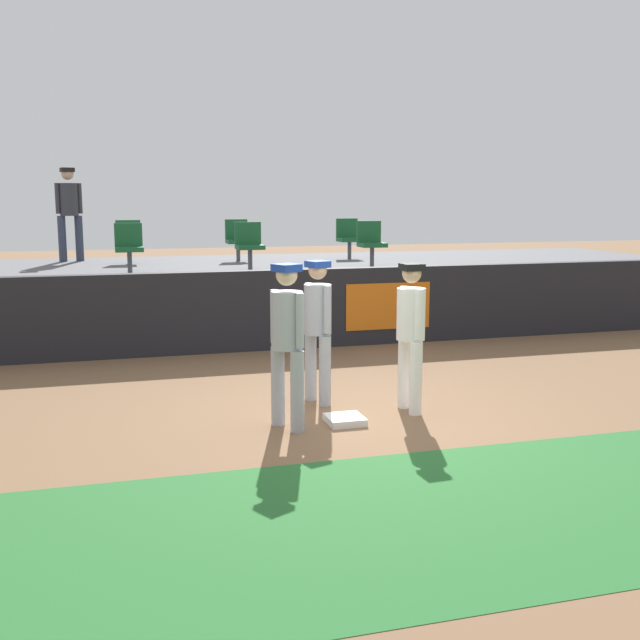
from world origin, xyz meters
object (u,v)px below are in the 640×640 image
at_px(seat_front_left, 129,245).
at_px(first_base, 345,420).
at_px(seat_back_right, 349,236).
at_px(seat_back_left, 129,239).
at_px(seat_front_center, 249,243).
at_px(player_runner_visitor, 318,321).
at_px(player_coach_visitor, 287,334).
at_px(player_fielder_home, 411,327).
at_px(seat_back_center, 237,238).
at_px(spectator_hooded, 69,207).
at_px(seat_front_right, 371,241).

bearing_deg(seat_front_left, first_base, -70.18).
relative_size(seat_back_right, seat_back_left, 1.00).
bearing_deg(seat_front_center, player_runner_visitor, -91.05).
xyz_separation_m(player_coach_visitor, seat_back_right, (3.14, 7.51, 0.64)).
distance_m(player_fielder_home, seat_back_left, 7.83).
distance_m(player_runner_visitor, seat_back_center, 6.65).
bearing_deg(spectator_hooded, first_base, 97.04).
distance_m(player_fielder_home, seat_front_center, 5.55).
bearing_deg(seat_back_left, spectator_hooded, 141.71).
bearing_deg(seat_back_left, seat_front_left, -91.76).
relative_size(seat_back_center, seat_back_left, 1.00).
bearing_deg(seat_back_center, seat_back_left, 179.99).
bearing_deg(seat_front_left, seat_front_right, -0.00).
relative_size(seat_front_right, seat_front_left, 1.00).
bearing_deg(player_coach_visitor, player_runner_visitor, 119.11).
height_order(player_runner_visitor, seat_front_right, seat_front_right).
bearing_deg(first_base, seat_front_left, 109.82).
distance_m(seat_front_right, seat_front_left, 4.40).
distance_m(seat_front_center, seat_back_right, 3.05).
bearing_deg(first_base, player_coach_visitor, 179.56).
height_order(player_fielder_home, seat_front_left, seat_front_left).
bearing_deg(spectator_hooded, seat_front_left, 98.15).
height_order(seat_front_right, spectator_hooded, spectator_hooded).
height_order(seat_front_center, seat_front_left, same).
distance_m(player_runner_visitor, seat_back_left, 6.93).
bearing_deg(seat_front_center, first_base, -90.31).
bearing_deg(seat_back_right, player_runner_visitor, -111.08).
xyz_separation_m(seat_front_left, spectator_hooded, (-1.05, 2.67, 0.61)).
distance_m(player_fielder_home, seat_front_left, 6.22).
relative_size(seat_back_center, seat_front_left, 1.00).
height_order(player_fielder_home, seat_front_right, seat_front_right).
bearing_deg(spectator_hooded, seat_front_center, 126.31).
xyz_separation_m(player_runner_visitor, seat_back_right, (2.55, 6.61, 0.67)).
bearing_deg(seat_back_left, seat_back_center, -0.01).
distance_m(seat_back_center, seat_front_right, 2.85).
height_order(player_coach_visitor, seat_front_left, seat_front_left).
distance_m(player_runner_visitor, seat_front_left, 5.26).
bearing_deg(player_fielder_home, first_base, -76.36).
bearing_deg(seat_front_center, seat_front_left, -180.00).
height_order(player_fielder_home, seat_back_right, seat_back_right).
relative_size(player_fielder_home, player_coach_visitor, 0.97).
distance_m(player_coach_visitor, seat_back_right, 8.17).
bearing_deg(spectator_hooded, player_runner_visitor, 98.88).
bearing_deg(player_runner_visitor, player_coach_visitor, -51.45).
bearing_deg(seat_back_right, player_fielder_home, -102.59).
relative_size(first_base, seat_front_left, 0.48).
xyz_separation_m(player_runner_visitor, seat_front_left, (-2.00, 4.81, 0.67)).
relative_size(player_fielder_home, seat_back_center, 2.05).
distance_m(first_base, player_runner_visitor, 1.32).
xyz_separation_m(seat_front_right, seat_front_left, (-4.40, 0.00, 0.00)).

